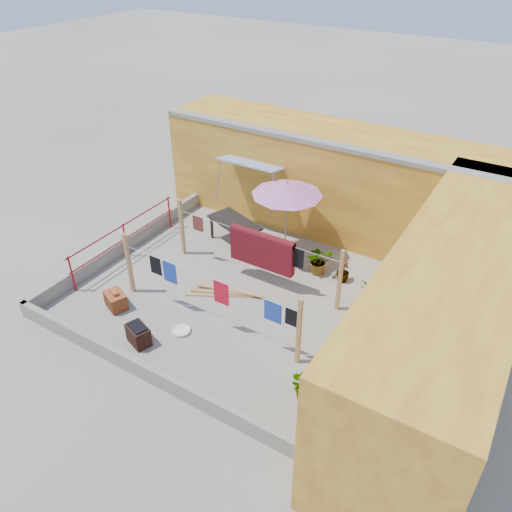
% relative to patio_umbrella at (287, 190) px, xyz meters
% --- Properties ---
extents(ground, '(80.00, 80.00, 0.00)m').
position_rel_patio_umbrella_xyz_m(ground, '(-0.13, -2.31, -2.17)').
color(ground, '#9E998E').
rests_on(ground, ground).
extents(wall_back, '(11.00, 3.27, 3.21)m').
position_rel_patio_umbrella_xyz_m(wall_back, '(0.37, 2.38, -0.56)').
color(wall_back, gold).
rests_on(wall_back, ground).
extents(wall_right, '(2.40, 9.00, 3.20)m').
position_rel_patio_umbrella_xyz_m(wall_right, '(5.07, -2.31, -0.57)').
color(wall_right, gold).
rests_on(wall_right, ground).
extents(parapet_front, '(8.30, 0.16, 0.44)m').
position_rel_patio_umbrella_xyz_m(parapet_front, '(-0.13, -5.89, -1.95)').
color(parapet_front, gray).
rests_on(parapet_front, ground).
extents(parapet_left, '(0.16, 7.30, 0.44)m').
position_rel_patio_umbrella_xyz_m(parapet_left, '(-4.21, -2.31, -1.95)').
color(parapet_left, gray).
rests_on(parapet_left, ground).
extents(red_railing, '(0.05, 4.20, 1.10)m').
position_rel_patio_umbrella_xyz_m(red_railing, '(-3.98, -2.51, -1.45)').
color(red_railing, maroon).
rests_on(red_railing, ground).
extents(clothesline_rig, '(5.09, 2.35, 1.80)m').
position_rel_patio_umbrella_xyz_m(clothesline_rig, '(0.07, -1.74, -1.16)').
color(clothesline_rig, tan).
rests_on(clothesline_rig, ground).
extents(patio_umbrella, '(2.14, 2.14, 2.41)m').
position_rel_patio_umbrella_xyz_m(patio_umbrella, '(0.00, 0.00, 0.00)').
color(patio_umbrella, gray).
rests_on(patio_umbrella, ground).
extents(outdoor_table, '(1.90, 1.39, 0.80)m').
position_rel_patio_umbrella_xyz_m(outdoor_table, '(-1.61, -0.27, -1.44)').
color(outdoor_table, black).
rests_on(outdoor_table, ground).
extents(brick_stack, '(0.71, 0.63, 0.52)m').
position_rel_patio_umbrella_xyz_m(brick_stack, '(-2.52, -4.44, -1.94)').
color(brick_stack, '#974623').
rests_on(brick_stack, ground).
extents(lumber_pile, '(1.87, 1.05, 0.12)m').
position_rel_patio_umbrella_xyz_m(lumber_pile, '(-0.47, -2.54, -2.11)').
color(lumber_pile, tan).
rests_on(lumber_pile, ground).
extents(brazier, '(0.68, 0.56, 0.52)m').
position_rel_patio_umbrella_xyz_m(brazier, '(-1.11, -5.13, -1.91)').
color(brazier, black).
rests_on(brazier, ground).
extents(white_basin, '(0.46, 0.46, 0.08)m').
position_rel_patio_umbrella_xyz_m(white_basin, '(-0.50, -4.31, -2.12)').
color(white_basin, silver).
rests_on(white_basin, ground).
extents(water_jug_a, '(0.22, 0.22, 0.35)m').
position_rel_patio_umbrella_xyz_m(water_jug_a, '(3.54, -1.77, -2.01)').
color(water_jug_a, silver).
rests_on(water_jug_a, ground).
extents(water_jug_b, '(0.23, 0.23, 0.37)m').
position_rel_patio_umbrella_xyz_m(water_jug_b, '(3.57, -0.21, -2.00)').
color(water_jug_b, silver).
rests_on(water_jug_b, ground).
extents(green_hose, '(0.49, 0.49, 0.07)m').
position_rel_patio_umbrella_xyz_m(green_hose, '(2.91, -0.06, -2.13)').
color(green_hose, '#186F22').
rests_on(green_hose, ground).
extents(plant_back_a, '(1.00, 0.98, 0.84)m').
position_rel_patio_umbrella_xyz_m(plant_back_a, '(1.26, -0.28, -1.74)').
color(plant_back_a, '#1F5819').
rests_on(plant_back_a, ground).
extents(plant_back_b, '(0.40, 0.40, 0.65)m').
position_rel_patio_umbrella_xyz_m(plant_back_b, '(1.99, -0.30, -1.84)').
color(plant_back_b, '#1F5819').
rests_on(plant_back_b, ground).
extents(plant_right_a, '(0.49, 0.42, 0.78)m').
position_rel_patio_umbrella_xyz_m(plant_right_a, '(2.88, -0.92, -1.78)').
color(plant_right_a, '#1F5819').
rests_on(plant_right_a, ground).
extents(plant_right_b, '(0.48, 0.50, 0.72)m').
position_rel_patio_umbrella_xyz_m(plant_right_b, '(3.57, -2.48, -1.81)').
color(plant_right_b, '#1F5819').
rests_on(plant_right_b, ground).
extents(plant_right_c, '(0.64, 0.69, 0.64)m').
position_rel_patio_umbrella_xyz_m(plant_right_c, '(2.99, -4.60, -1.85)').
color(plant_right_c, '#1F5819').
rests_on(plant_right_c, ground).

